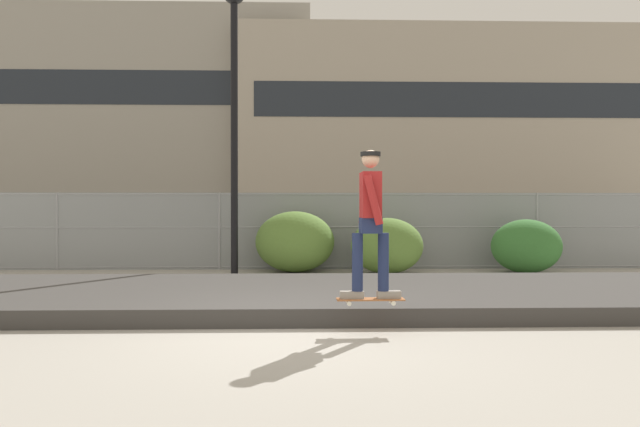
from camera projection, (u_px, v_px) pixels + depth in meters
name	position (u px, v px, depth m)	size (l,w,h in m)	color
ground_plane	(297.00, 335.00, 6.94)	(120.00, 120.00, 0.00)	#9E998E
gravel_berm	(298.00, 295.00, 9.26)	(13.09, 3.96, 0.24)	#3D3A38
skateboard	(370.00, 300.00, 7.00)	(0.80, 0.22, 0.07)	#9E5B33
skater	(370.00, 214.00, 6.99)	(0.72, 0.58, 1.76)	gray
chain_fence	(300.00, 231.00, 14.31)	(19.38, 0.06, 1.85)	gray
street_lamp	(234.00, 95.00, 13.12)	(0.44, 0.44, 6.36)	black
parked_car_near	(195.00, 230.00, 17.30)	(4.56, 2.27, 1.66)	#566B4C
parked_car_mid	(389.00, 230.00, 17.54)	(4.53, 2.22, 1.66)	black
parked_car_far	(607.00, 230.00, 17.55)	(4.47, 2.08, 1.66)	#474C54
library_building	(137.00, 127.00, 49.48)	(28.80, 13.33, 16.45)	gray
office_block	(441.00, 135.00, 48.10)	(31.89, 12.04, 14.77)	#9E9384
shrub_left	(295.00, 242.00, 13.65)	(1.82, 1.49, 1.41)	#567A33
shrub_center	(387.00, 246.00, 13.32)	(1.63, 1.33, 1.26)	#567A33
shrub_right	(526.00, 246.00, 13.43)	(1.59, 1.30, 1.23)	#336B2D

